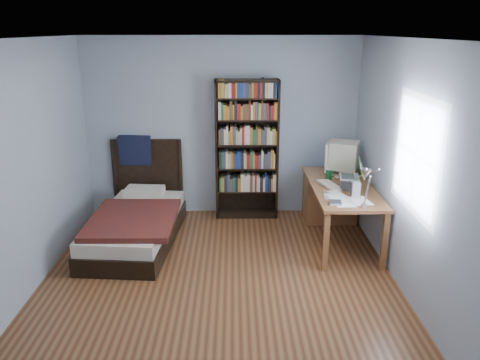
{
  "coord_description": "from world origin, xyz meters",
  "views": [
    {
      "loc": [
        0.17,
        -4.37,
        2.59
      ],
      "look_at": [
        0.24,
        0.78,
        0.91
      ],
      "focal_mm": 35.0,
      "sensor_mm": 36.0,
      "label": 1
    }
  ],
  "objects": [
    {
      "name": "crt_monitor",
      "position": [
        1.59,
        1.57,
        0.98
      ],
      "size": [
        0.51,
        0.47,
        0.45
      ],
      "color": "beige",
      "rests_on": "desk"
    },
    {
      "name": "desk",
      "position": [
        1.5,
        1.56,
        0.42
      ],
      "size": [
        0.75,
        1.68,
        0.73
      ],
      "color": "brown",
      "rests_on": "floor"
    },
    {
      "name": "bookshelf",
      "position": [
        0.35,
        1.94,
        0.97
      ],
      "size": [
        0.87,
        0.3,
        1.94
      ],
      "color": "black",
      "rests_on": "floor"
    },
    {
      "name": "keyboard",
      "position": [
        1.35,
        1.07,
        0.74
      ],
      "size": [
        0.27,
        0.44,
        0.04
      ],
      "primitive_type": "cube",
      "rotation": [
        0.0,
        0.07,
        0.28
      ],
      "color": "beige",
      "rests_on": "desk"
    },
    {
      "name": "bed",
      "position": [
        -1.07,
        1.14,
        0.26
      ],
      "size": [
        1.09,
        2.06,
        1.16
      ],
      "color": "black",
      "rests_on": "floor"
    },
    {
      "name": "phone_silver",
      "position": [
        1.27,
        0.8,
        0.74
      ],
      "size": [
        0.1,
        0.12,
        0.02
      ],
      "primitive_type": "cube",
      "rotation": [
        0.0,
        0.0,
        0.51
      ],
      "color": "#AFAFB4",
      "rests_on": "desk"
    },
    {
      "name": "mouse",
      "position": [
        1.51,
        1.39,
        0.75
      ],
      "size": [
        0.06,
        0.1,
        0.04
      ],
      "primitive_type": "ellipsoid",
      "color": "silver",
      "rests_on": "desk"
    },
    {
      "name": "laptop",
      "position": [
        1.58,
        0.99,
        0.83
      ],
      "size": [
        0.34,
        0.33,
        0.37
      ],
      "color": "#2D2D30",
      "rests_on": "desk"
    },
    {
      "name": "speaker",
      "position": [
        1.57,
        0.68,
        0.82
      ],
      "size": [
        0.09,
        0.09,
        0.18
      ],
      "primitive_type": "cube",
      "rotation": [
        0.0,
        0.0,
        -0.0
      ],
      "color": "gray",
      "rests_on": "desk"
    },
    {
      "name": "phone_grey",
      "position": [
        1.23,
        0.63,
        0.74
      ],
      "size": [
        0.06,
        0.11,
        0.02
      ],
      "primitive_type": "cube",
      "rotation": [
        0.0,
        0.0,
        -0.16
      ],
      "color": "gray",
      "rests_on": "desk"
    },
    {
      "name": "room",
      "position": [
        0.03,
        -0.0,
        1.25
      ],
      "size": [
        4.2,
        4.24,
        2.5
      ],
      "color": "#522A18",
      "rests_on": "ground"
    },
    {
      "name": "soda_can",
      "position": [
        1.39,
        1.35,
        0.8
      ],
      "size": [
        0.07,
        0.07,
        0.13
      ],
      "primitive_type": "cylinder",
      "color": "#083C16",
      "rests_on": "desk"
    },
    {
      "name": "desk_lamp",
      "position": [
        1.48,
        0.03,
        1.18
      ],
      "size": [
        0.21,
        0.47,
        0.56
      ],
      "color": "#99999E",
      "rests_on": "desk"
    },
    {
      "name": "external_drive",
      "position": [
        1.29,
        0.46,
        0.74
      ],
      "size": [
        0.15,
        0.15,
        0.03
      ],
      "primitive_type": "cube",
      "rotation": [
        0.0,
        0.0,
        -0.14
      ],
      "color": "gray",
      "rests_on": "desk"
    }
  ]
}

